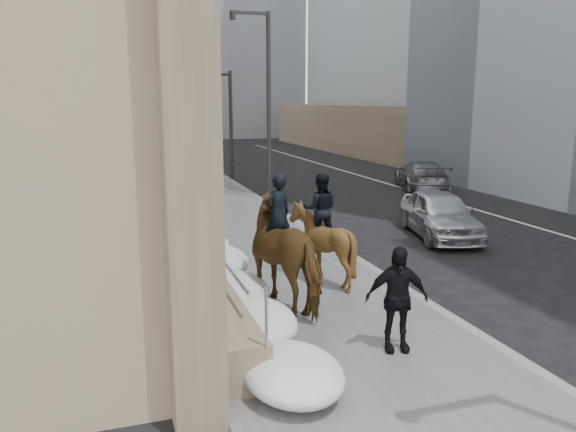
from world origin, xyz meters
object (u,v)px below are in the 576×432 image
Objects in this scene: mounted_horse_right at (321,238)px; car_silver at (440,214)px; car_grey at (421,175)px; pedestrian at (397,299)px; mounted_horse_left at (290,250)px.

mounted_horse_right reaches higher than car_silver.
car_silver is 0.89× the size of car_grey.
mounted_horse_right is 3.90m from pedestrian.
mounted_horse_left is at bearing 124.95° from pedestrian.
car_silver is at bearing 81.81° from car_grey.
car_grey is at bearing -111.62° from mounted_horse_right.
mounted_horse_left reaches higher than mounted_horse_right.
car_grey is (10.32, 16.19, -0.33)m from pedestrian.
mounted_horse_right is at bearing 101.88° from pedestrian.
mounted_horse_right is 0.52× the size of car_grey.
mounted_horse_left reaches higher than pedestrian.
car_silver is (6.72, 4.70, -0.55)m from mounted_horse_left.
mounted_horse_left is 1.14× the size of mounted_horse_right.
car_silver is (5.67, 7.40, -0.30)m from pedestrian.
car_silver is (5.55, 3.51, -0.44)m from mounted_horse_right.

